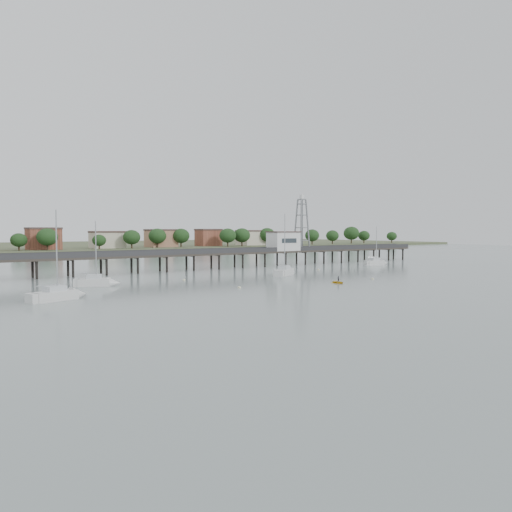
# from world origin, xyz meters

# --- Properties ---
(ground_plane) EXTENTS (500.00, 500.00, 0.00)m
(ground_plane) POSITION_xyz_m (0.00, 0.00, 0.00)
(ground_plane) COLOR slate
(ground_plane) RESTS_ON ground
(pier) EXTENTS (150.00, 5.00, 5.50)m
(pier) POSITION_xyz_m (0.00, 60.00, 3.79)
(pier) COLOR #2D2823
(pier) RESTS_ON ground
(pier_building) EXTENTS (8.40, 5.40, 5.30)m
(pier_building) POSITION_xyz_m (25.00, 60.00, 6.67)
(pier_building) COLOR silver
(pier_building) RESTS_ON ground
(lattice_tower) EXTENTS (3.20, 3.20, 15.50)m
(lattice_tower) POSITION_xyz_m (31.50, 60.00, 11.10)
(lattice_tower) COLOR slate
(lattice_tower) RESTS_ON ground
(sailboat_e) EXTENTS (6.86, 3.52, 11.04)m
(sailboat_e) POSITION_xyz_m (47.33, 46.18, 0.65)
(sailboat_e) COLOR silver
(sailboat_e) RESTS_ON ground
(sailboat_b) EXTENTS (7.23, 4.94, 11.76)m
(sailboat_b) POSITION_xyz_m (-31.87, 39.00, 0.65)
(sailboat_b) COLOR silver
(sailboat_b) RESTS_ON ground
(sailboat_c) EXTENTS (8.40, 6.71, 13.92)m
(sailboat_c) POSITION_xyz_m (7.93, 37.50, 0.64)
(sailboat_c) COLOR silver
(sailboat_c) RESTS_ON ground
(sailboat_a) EXTENTS (8.25, 4.77, 13.13)m
(sailboat_a) POSITION_xyz_m (-41.51, 25.33, 0.64)
(sailboat_a) COLOR silver
(sailboat_a) RESTS_ON ground
(white_tender) EXTENTS (3.63, 1.99, 1.34)m
(white_tender) POSITION_xyz_m (-29.98, 45.02, 0.41)
(white_tender) COLOR silver
(white_tender) RESTS_ON ground
(yellow_dinghy) EXTENTS (2.06, 0.85, 2.79)m
(yellow_dinghy) POSITION_xyz_m (4.89, 18.54, 0.00)
(yellow_dinghy) COLOR yellow
(yellow_dinghy) RESTS_ON ground
(dinghy_occupant) EXTENTS (0.55, 1.10, 0.25)m
(dinghy_occupant) POSITION_xyz_m (4.89, 18.54, 0.00)
(dinghy_occupant) COLOR black
(dinghy_occupant) RESTS_ON ground
(mooring_buoys) EXTENTS (65.58, 23.60, 0.39)m
(mooring_buoys) POSITION_xyz_m (-6.86, 31.07, 0.08)
(mooring_buoys) COLOR #F4F0BE
(mooring_buoys) RESTS_ON ground
(far_shore) EXTENTS (500.00, 170.00, 10.40)m
(far_shore) POSITION_xyz_m (0.36, 239.58, 0.95)
(far_shore) COLOR #475133
(far_shore) RESTS_ON ground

